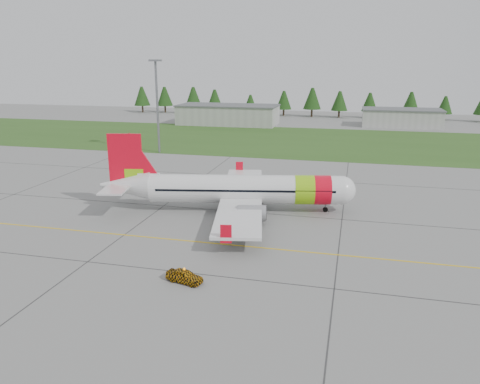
# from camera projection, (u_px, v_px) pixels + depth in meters

# --- Properties ---
(ground) EXTENTS (320.00, 320.00, 0.00)m
(ground) POSITION_uv_depth(u_px,v_px,m) (228.00, 277.00, 44.68)
(ground) COLOR gray
(ground) RESTS_ON ground
(aircraft) EXTENTS (34.74, 32.51, 10.62)m
(aircraft) POSITION_uv_depth(u_px,v_px,m) (239.00, 189.00, 63.91)
(aircraft) COLOR silver
(aircraft) RESTS_ON ground
(follow_me_car) EXTENTS (1.55, 1.72, 3.63)m
(follow_me_car) POSITION_uv_depth(u_px,v_px,m) (184.00, 264.00, 43.24)
(follow_me_car) COLOR orange
(follow_me_car) RESTS_ON ground
(service_van) EXTENTS (1.81, 1.74, 4.54)m
(service_van) POSITION_uv_depth(u_px,v_px,m) (123.00, 149.00, 97.73)
(service_van) COLOR silver
(service_van) RESTS_ON ground
(grass_strip) EXTENTS (320.00, 50.00, 0.03)m
(grass_strip) POSITION_uv_depth(u_px,v_px,m) (311.00, 141.00, 121.37)
(grass_strip) COLOR #30561E
(grass_strip) RESTS_ON ground
(taxi_guideline) EXTENTS (120.00, 0.25, 0.02)m
(taxi_guideline) POSITION_uv_depth(u_px,v_px,m) (247.00, 246.00, 52.16)
(taxi_guideline) COLOR gold
(taxi_guideline) RESTS_ON ground
(hangar_west) EXTENTS (32.00, 14.00, 6.00)m
(hangar_west) POSITION_uv_depth(u_px,v_px,m) (228.00, 115.00, 153.68)
(hangar_west) COLOR #A8A8A3
(hangar_west) RESTS_ON ground
(hangar_east) EXTENTS (24.00, 12.00, 5.20)m
(hangar_east) POSITION_uv_depth(u_px,v_px,m) (401.00, 118.00, 148.58)
(hangar_east) COLOR #A8A8A3
(hangar_east) RESTS_ON ground
(floodlight_mast) EXTENTS (0.50, 0.50, 20.00)m
(floodlight_mast) POSITION_uv_depth(u_px,v_px,m) (157.00, 108.00, 103.63)
(floodlight_mast) COLOR slate
(floodlight_mast) RESTS_ON ground
(treeline) EXTENTS (160.00, 8.00, 10.00)m
(treeline) POSITION_uv_depth(u_px,v_px,m) (326.00, 104.00, 172.41)
(treeline) COLOR #1C3F14
(treeline) RESTS_ON ground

